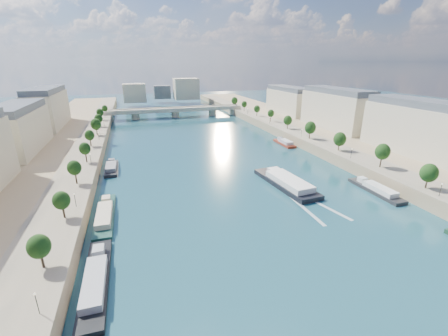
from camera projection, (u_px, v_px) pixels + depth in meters
ground at (223, 170)px, 128.09m from camera, size 700.00×700.00×0.00m
quay_left at (31, 184)px, 107.23m from camera, size 44.00×520.00×5.00m
quay_right at (362, 151)px, 147.26m from camera, size 44.00×520.00×5.00m
pave_left at (75, 173)px, 110.55m from camera, size 14.00×520.00×0.10m
pave_right at (337, 148)px, 142.24m from camera, size 14.00×520.00×0.10m
trees_left at (80, 157)px, 111.09m from camera, size 4.80×268.80×8.26m
trees_right at (322, 133)px, 148.87m from camera, size 4.80×268.80×8.26m
lamps_left at (84, 174)px, 101.88m from camera, size 0.36×200.36×4.28m
lamps_right at (323, 141)px, 144.57m from camera, size 0.36×200.36×4.28m
buildings_right at (371, 117)px, 157.01m from camera, size 16.00×226.00×23.20m
skyline at (166, 91)px, 321.70m from camera, size 79.00×42.00×22.00m
bridge at (175, 111)px, 248.86m from camera, size 112.00×12.00×8.15m
tour_barge at (286, 183)px, 111.59m from camera, size 12.37×32.94×4.37m
wake at (310, 205)px, 97.17m from camera, size 10.74×26.02×0.04m
moored_barges_left at (96, 276)px, 63.50m from camera, size 5.00×159.69×3.60m
moored_barges_right at (416, 210)px, 91.77m from camera, size 5.00×165.76×3.60m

